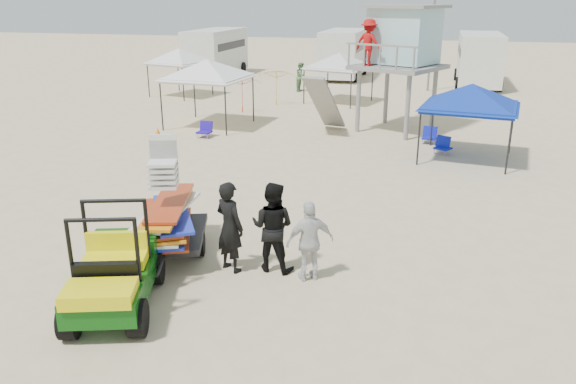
% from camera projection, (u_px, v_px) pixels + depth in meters
% --- Properties ---
extents(ground, '(140.00, 140.00, 0.00)m').
position_uv_depth(ground, '(221.00, 307.00, 10.46)').
color(ground, beige).
rests_on(ground, ground).
extents(utility_cart, '(2.00, 2.83, 1.95)m').
position_uv_depth(utility_cart, '(111.00, 264.00, 10.11)').
color(utility_cart, '#0B480D').
rests_on(utility_cart, ground).
extents(surf_trailer, '(2.01, 2.80, 2.41)m').
position_uv_depth(surf_trailer, '(169.00, 214.00, 12.21)').
color(surf_trailer, black).
rests_on(surf_trailer, ground).
extents(man_left, '(0.85, 0.74, 1.95)m').
position_uv_depth(man_left, '(230.00, 227.00, 11.58)').
color(man_left, black).
rests_on(man_left, ground).
extents(man_mid, '(1.00, 0.81, 1.93)m').
position_uv_depth(man_mid, '(273.00, 227.00, 11.60)').
color(man_mid, black).
rests_on(man_mid, ground).
extents(man_right, '(1.06, 0.86, 1.68)m').
position_uv_depth(man_right, '(310.00, 241.00, 11.21)').
color(man_right, silver).
rests_on(man_right, ground).
extents(lifeguard_tower, '(4.18, 4.18, 5.03)m').
position_uv_depth(lifeguard_tower, '(398.00, 41.00, 23.04)').
color(lifeguard_tower, gray).
rests_on(lifeguard_tower, ground).
extents(canopy_blue, '(3.40, 3.40, 3.06)m').
position_uv_depth(canopy_blue, '(472.00, 88.00, 19.17)').
color(canopy_blue, black).
rests_on(canopy_blue, ground).
extents(canopy_white_a, '(3.37, 3.37, 3.32)m').
position_uv_depth(canopy_white_a, '(207.00, 63.00, 24.19)').
color(canopy_white_a, black).
rests_on(canopy_white_a, ground).
extents(canopy_white_b, '(3.36, 3.36, 3.10)m').
position_uv_depth(canopy_white_b, '(179.00, 51.00, 31.78)').
color(canopy_white_b, black).
rests_on(canopy_white_b, ground).
extents(canopy_white_c, '(3.61, 3.61, 3.05)m').
position_uv_depth(canopy_white_c, '(339.00, 55.00, 29.81)').
color(canopy_white_c, black).
rests_on(canopy_white_c, ground).
extents(umbrella_a, '(2.20, 2.24, 1.81)m').
position_uv_depth(umbrella_a, '(242.00, 94.00, 27.61)').
color(umbrella_a, red).
rests_on(umbrella_a, ground).
extents(umbrella_b, '(2.72, 2.74, 1.87)m').
position_uv_depth(umbrella_b, '(276.00, 87.00, 29.58)').
color(umbrella_b, gold).
rests_on(umbrella_b, ground).
extents(cone_near, '(0.34, 0.34, 0.50)m').
position_uv_depth(cone_near, '(158.00, 133.00, 22.59)').
color(cone_near, orange).
rests_on(cone_near, ground).
extents(cone_far, '(0.34, 0.34, 0.50)m').
position_uv_depth(cone_far, '(157.00, 162.00, 18.66)').
color(cone_far, '#FF3808').
rests_on(cone_far, ground).
extents(beach_chair_a, '(0.56, 0.60, 0.64)m').
position_uv_depth(beach_chair_a, '(205.00, 129.00, 22.99)').
color(beach_chair_a, '#210E9C').
rests_on(beach_chair_a, ground).
extents(beach_chair_b, '(0.61, 0.66, 0.64)m').
position_uv_depth(beach_chair_b, '(430.00, 135.00, 22.04)').
color(beach_chair_b, '#1019AE').
rests_on(beach_chair_b, ground).
extents(beach_chair_c, '(0.71, 0.79, 0.64)m').
position_uv_depth(beach_chair_c, '(443.00, 145.00, 20.58)').
color(beach_chair_c, '#101EB1').
rests_on(beach_chair_c, ground).
extents(rv_far_left, '(2.64, 6.80, 3.25)m').
position_uv_depth(rv_far_left, '(216.00, 51.00, 40.14)').
color(rv_far_left, silver).
rests_on(rv_far_left, ground).
extents(rv_mid_left, '(2.65, 6.50, 3.25)m').
position_uv_depth(rv_mid_left, '(344.00, 52.00, 39.33)').
color(rv_mid_left, silver).
rests_on(rv_mid_left, ground).
extents(rv_mid_right, '(2.64, 7.00, 3.25)m').
position_uv_depth(rv_mid_right, '(479.00, 57.00, 35.79)').
color(rv_mid_right, silver).
rests_on(rv_mid_right, ground).
extents(light_pole_left, '(0.14, 0.14, 8.00)m').
position_uv_depth(light_pole_left, '(433.00, 23.00, 33.05)').
color(light_pole_left, slate).
rests_on(light_pole_left, ground).
extents(distant_beachgoers, '(17.41, 2.34, 1.72)m').
position_uv_depth(distant_beachgoers, '(375.00, 79.00, 33.31)').
color(distant_beachgoers, '#58834F').
rests_on(distant_beachgoers, ground).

